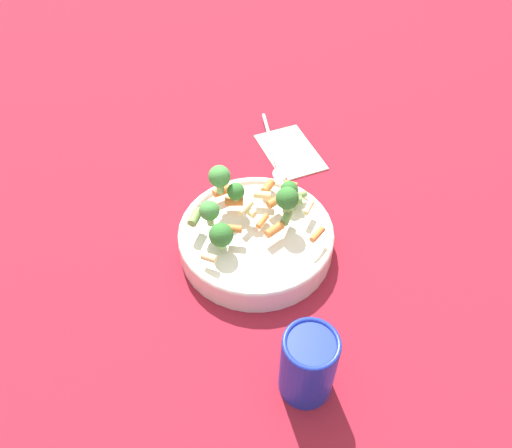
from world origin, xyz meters
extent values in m
plane|color=maroon|center=(0.00, 0.00, 0.00)|extent=(3.00, 3.00, 0.00)
cylinder|color=silver|center=(0.00, 0.00, 0.02)|extent=(0.24, 0.24, 0.04)
torus|color=silver|center=(0.00, 0.00, 0.04)|extent=(0.24, 0.24, 0.01)
cylinder|color=#8CB766|center=(0.07, 0.03, 0.05)|extent=(0.01, 0.01, 0.01)
sphere|color=#33722D|center=(0.07, 0.03, 0.07)|extent=(0.03, 0.03, 0.03)
cylinder|color=#8CB766|center=(-0.06, -0.01, 0.05)|extent=(0.01, 0.01, 0.01)
sphere|color=#33722D|center=(-0.06, -0.01, 0.07)|extent=(0.04, 0.04, 0.04)
cylinder|color=#8CB766|center=(-0.02, 0.07, 0.08)|extent=(0.01, 0.01, 0.02)
sphere|color=#479342|center=(-0.02, 0.07, 0.10)|extent=(0.03, 0.03, 0.03)
cylinder|color=#8CB766|center=(-0.06, 0.03, 0.07)|extent=(0.01, 0.01, 0.02)
sphere|color=#479342|center=(-0.06, 0.03, 0.09)|extent=(0.03, 0.03, 0.03)
cylinder|color=#8CB766|center=(0.05, -0.01, 0.07)|extent=(0.01, 0.01, 0.01)
sphere|color=#33722D|center=(0.05, -0.01, 0.10)|extent=(0.03, 0.03, 0.03)
cylinder|color=#8CB766|center=(-0.01, 0.06, 0.06)|extent=(0.01, 0.01, 0.01)
sphere|color=#33722D|center=(-0.01, 0.06, 0.08)|extent=(0.03, 0.03, 0.03)
cylinder|color=orange|center=(-0.04, 0.00, 0.07)|extent=(0.03, 0.02, 0.01)
cylinder|color=#729E4C|center=(0.08, 0.01, 0.06)|extent=(0.02, 0.02, 0.01)
cylinder|color=beige|center=(0.00, 0.02, 0.07)|extent=(0.02, 0.02, 0.01)
cylinder|color=orange|center=(0.06, 0.06, 0.05)|extent=(0.03, 0.03, 0.01)
cylinder|color=#729E4C|center=(0.09, 0.02, 0.05)|extent=(0.03, 0.01, 0.01)
cylinder|color=#729E4C|center=(-0.08, 0.04, 0.07)|extent=(0.03, 0.03, 0.01)
cylinder|color=beige|center=(0.08, -0.01, 0.06)|extent=(0.03, 0.02, 0.01)
cylinder|color=orange|center=(0.04, 0.02, 0.06)|extent=(0.02, 0.02, 0.01)
cylinder|color=orange|center=(0.06, -0.07, 0.07)|extent=(0.03, 0.02, 0.01)
cylinder|color=beige|center=(-0.01, 0.02, 0.07)|extent=(0.03, 0.02, 0.01)
cylinder|color=beige|center=(-0.09, -0.03, 0.06)|extent=(0.02, 0.02, 0.01)
cylinder|color=orange|center=(-0.01, 0.06, 0.06)|extent=(0.03, 0.03, 0.01)
cylinder|color=beige|center=(0.04, 0.05, 0.06)|extent=(0.03, 0.03, 0.01)
cylinder|color=orange|center=(0.01, 0.01, 0.05)|extent=(0.03, 0.02, 0.01)
cylinder|color=#729E4C|center=(0.04, -0.01, 0.06)|extent=(0.03, 0.03, 0.01)
cylinder|color=orange|center=(0.08, 0.04, 0.07)|extent=(0.02, 0.02, 0.01)
cylinder|color=orange|center=(-0.02, 0.09, 0.06)|extent=(0.03, 0.01, 0.01)
cylinder|color=orange|center=(0.02, -0.03, 0.06)|extent=(0.03, 0.02, 0.01)
cylinder|color=#192DAD|center=(-0.05, -0.23, 0.05)|extent=(0.07, 0.07, 0.11)
torus|color=#192DAD|center=(-0.05, -0.23, 0.11)|extent=(0.07, 0.07, 0.01)
cube|color=beige|center=(0.16, 0.18, 0.00)|extent=(0.10, 0.15, 0.01)
cylinder|color=silver|center=(0.14, 0.21, 0.01)|extent=(0.06, 0.15, 0.01)
ellipsoid|color=silver|center=(0.11, 0.12, 0.01)|extent=(0.04, 0.04, 0.01)
camera|label=1|loc=(-0.23, -0.44, 0.61)|focal=35.00mm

